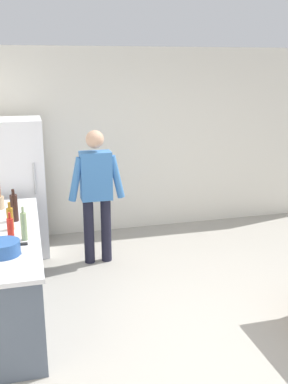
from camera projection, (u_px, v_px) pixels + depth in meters
name	position (u px, v px, depth m)	size (l,w,h in m)	color
ground_plane	(227.00, 329.00, 4.29)	(14.00, 14.00, 0.00)	#9E998E
wall_back	(146.00, 141.00, 6.71)	(6.40, 0.12, 2.70)	silver
kitchen_counter	(9.00, 274.00, 4.42)	(0.64, 2.20, 0.90)	#4C5666
refrigerator	(18.00, 188.00, 5.81)	(0.70, 0.67, 1.80)	white
person	(96.00, 188.00, 5.50)	(0.70, 0.22, 1.70)	#1E1E2D
cooking_pot	(4.00, 248.00, 3.77)	(0.40, 0.28, 0.12)	#285193
bottle_oil_amber	(10.00, 218.00, 4.33)	(0.06, 0.06, 0.28)	#996619
bottle_vinegar_tall	(24.00, 226.00, 4.07)	(0.06, 0.06, 0.32)	gray
bottle_wine_dark	(14.00, 207.00, 4.56)	(0.08, 0.08, 0.34)	black
bottle_sauce_red	(10.00, 227.00, 4.15)	(0.06, 0.06, 0.24)	#B22319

